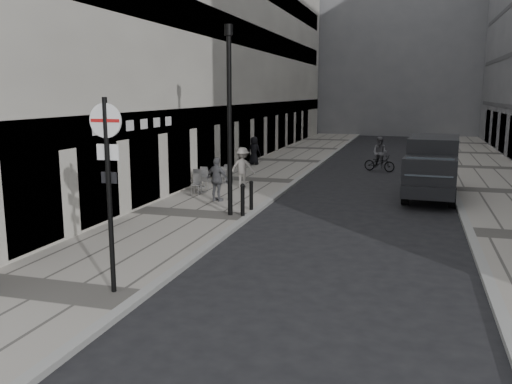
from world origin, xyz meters
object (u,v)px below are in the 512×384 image
sign_post (108,170)px  panel_van (432,164)px  lamppost (229,112)px  cyclist (380,158)px

sign_post → panel_van: sign_post is taller
lamppost → cyclist: (4.14, 12.76, -2.85)m
lamppost → cyclist: bearing=72.0°
sign_post → cyclist: sign_post is taller
panel_van → lamppost: bearing=-135.2°
sign_post → panel_van: (6.61, 13.19, -1.31)m
panel_van → cyclist: panel_van is taller
panel_van → cyclist: (-2.47, 7.05, -0.64)m
lamppost → panel_van: lamppost is taller
sign_post → lamppost: size_ratio=0.64×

